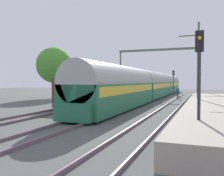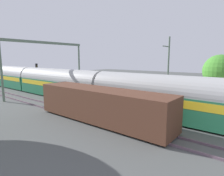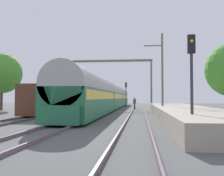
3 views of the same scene
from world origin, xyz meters
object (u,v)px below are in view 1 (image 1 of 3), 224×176
object	(u,v)px
railway_signal_near	(199,70)
railway_signal_far	(173,79)
passenger_train	(154,85)
freight_car	(96,91)
person_crossing	(178,92)
catenary_gantry	(157,62)

from	to	relation	value
railway_signal_near	railway_signal_far	size ratio (longest dim) A/B	1.04
passenger_train	freight_car	xyz separation A→B (m)	(-4.32, -11.93, -0.50)
person_crossing	railway_signal_near	bearing A→B (deg)	39.42
freight_car	catenary_gantry	bearing A→B (deg)	73.67
passenger_train	railway_signal_near	size ratio (longest dim) A/B	10.43
railway_signal_far	person_crossing	bearing A→B (deg)	-80.12
catenary_gantry	person_crossing	bearing A→B (deg)	-47.98
passenger_train	railway_signal_far	distance (m)	9.33
passenger_train	catenary_gantry	bearing A→B (deg)	90.00
railway_signal_far	catenary_gantry	bearing A→B (deg)	-106.96
passenger_train	railway_signal_far	size ratio (longest dim) A/B	10.90
railway_signal_near	catenary_gantry	bearing A→B (deg)	103.69
person_crossing	railway_signal_near	xyz separation A→B (m)	(3.28, -24.65, 2.01)
person_crossing	railway_signal_near	distance (m)	24.95
railway_signal_near	railway_signal_far	distance (m)	35.45
freight_car	person_crossing	bearing A→B (deg)	52.74
catenary_gantry	passenger_train	bearing A→B (deg)	-90.00
railway_signal_far	passenger_train	bearing A→B (deg)	-101.92
catenary_gantry	railway_signal_far	bearing A→B (deg)	73.04
catenary_gantry	railway_signal_near	bearing A→B (deg)	-76.31
person_crossing	railway_signal_near	size ratio (longest dim) A/B	0.37
freight_car	railway_signal_far	distance (m)	21.97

